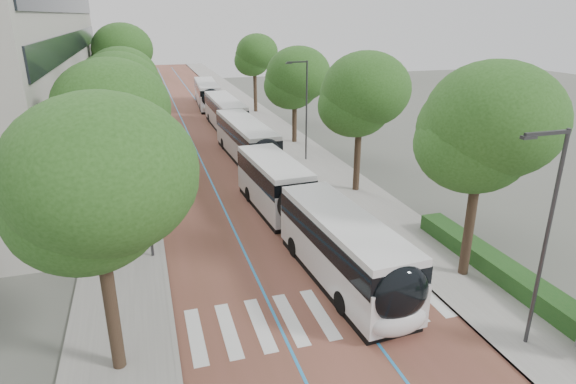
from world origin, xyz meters
name	(u,v)px	position (x,y,z in m)	size (l,w,h in m)	color
ground	(324,329)	(0.00, 0.00, 0.00)	(160.00, 160.00, 0.00)	#51544C
road	(198,122)	(0.00, 40.00, 0.01)	(11.00, 140.00, 0.02)	brown
sidewalk_left	(129,126)	(-7.50, 40.00, 0.06)	(4.00, 140.00, 0.12)	gray
sidewalk_right	(262,118)	(7.50, 40.00, 0.06)	(4.00, 140.00, 0.12)	gray
kerb_left	(147,125)	(-5.60, 40.00, 0.06)	(0.20, 140.00, 0.14)	gray
kerb_right	(246,119)	(5.60, 40.00, 0.06)	(0.20, 140.00, 0.14)	gray
zebra_crossing	(320,313)	(0.20, 1.00, 0.03)	(10.55, 3.60, 0.01)	silver
lane_line_left	(183,123)	(-1.60, 40.00, 0.02)	(0.12, 126.00, 0.01)	#2681C0
lane_line_right	(212,121)	(1.60, 40.00, 0.02)	(0.12, 126.00, 0.01)	#2681C0
hedge	(520,282)	(9.10, 0.00, 0.52)	(1.20, 14.00, 0.80)	#174419
streetlight_near	(545,226)	(6.62, -3.00, 4.82)	(1.82, 0.20, 8.00)	#323235
streetlight_far	(304,103)	(6.62, 22.00, 4.82)	(1.82, 0.20, 8.00)	#323235
lamp_post_left	(145,180)	(-6.10, 8.00, 4.12)	(0.14, 0.14, 8.00)	#323235
trees_left	(118,78)	(-7.50, 27.41, 6.68)	(6.15, 60.92, 10.16)	black
trees_right	(326,86)	(7.70, 20.13, 6.36)	(5.87, 47.37, 9.22)	black
lead_bus	(309,217)	(1.82, 6.95, 1.63)	(3.69, 18.52, 3.20)	black
bus_queued_0	(247,142)	(2.15, 23.40, 1.62)	(3.04, 12.49, 3.20)	silver
bus_queued_1	(226,114)	(2.50, 35.44, 1.62)	(2.68, 12.43, 3.20)	silver
bus_queued_2	(207,94)	(2.49, 49.48, 1.62)	(3.17, 12.51, 3.20)	silver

